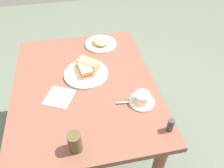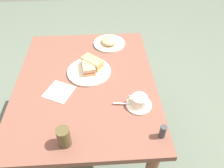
# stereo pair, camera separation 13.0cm
# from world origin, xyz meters

# --- Properties ---
(ground_plane) EXTENTS (6.00, 6.00, 0.00)m
(ground_plane) POSITION_xyz_m (0.00, 0.00, 0.00)
(ground_plane) COLOR #5A6555
(dining_table) EXTENTS (1.10, 0.88, 0.72)m
(dining_table) POSITION_xyz_m (0.00, 0.00, 0.61)
(dining_table) COLOR brown
(dining_table) RESTS_ON ground_plane
(sandwich_plate) EXTENTS (0.29, 0.29, 0.01)m
(sandwich_plate) POSITION_xyz_m (0.08, -0.02, 0.73)
(sandwich_plate) COLOR beige
(sandwich_plate) RESTS_ON dining_table
(sandwich_front) EXTENTS (0.13, 0.09, 0.05)m
(sandwich_front) POSITION_xyz_m (0.07, -0.02, 0.76)
(sandwich_front) COLOR tan
(sandwich_front) RESTS_ON sandwich_plate
(sandwich_back) EXTENTS (0.15, 0.16, 0.06)m
(sandwich_back) POSITION_xyz_m (0.13, -0.05, 0.76)
(sandwich_back) COLOR tan
(sandwich_back) RESTS_ON sandwich_plate
(coffee_saucer) EXTENTS (0.15, 0.15, 0.01)m
(coffee_saucer) POSITION_xyz_m (-0.23, -0.31, 0.73)
(coffee_saucer) COLOR beige
(coffee_saucer) RESTS_ON dining_table
(coffee_cup) EXTENTS (0.09, 0.11, 0.06)m
(coffee_cup) POSITION_xyz_m (-0.23, -0.30, 0.76)
(coffee_cup) COLOR beige
(coffee_cup) RESTS_ON coffee_saucer
(spoon) EXTENTS (0.02, 0.10, 0.01)m
(spoon) POSITION_xyz_m (-0.22, -0.23, 0.73)
(spoon) COLOR silver
(spoon) RESTS_ON coffee_saucer
(side_plate) EXTENTS (0.24, 0.24, 0.01)m
(side_plate) POSITION_xyz_m (0.40, -0.17, 0.73)
(side_plate) COLOR beige
(side_plate) RESTS_ON dining_table
(side_food_pile) EXTENTS (0.14, 0.12, 0.04)m
(side_food_pile) POSITION_xyz_m (0.40, -0.17, 0.76)
(side_food_pile) COLOR tan
(side_food_pile) RESTS_ON side_plate
(napkin) EXTENTS (0.20, 0.20, 0.00)m
(napkin) POSITION_xyz_m (-0.09, 0.16, 0.72)
(napkin) COLOR white
(napkin) RESTS_ON dining_table
(salt_shaker) EXTENTS (0.03, 0.03, 0.08)m
(salt_shaker) POSITION_xyz_m (-0.43, -0.39, 0.76)
(salt_shaker) COLOR #33383D
(salt_shaker) RESTS_ON dining_table
(drinking_glass) EXTENTS (0.06, 0.06, 0.11)m
(drinking_glass) POSITION_xyz_m (-0.45, 0.08, 0.78)
(drinking_glass) COLOR #4B3F23
(drinking_glass) RESTS_ON dining_table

